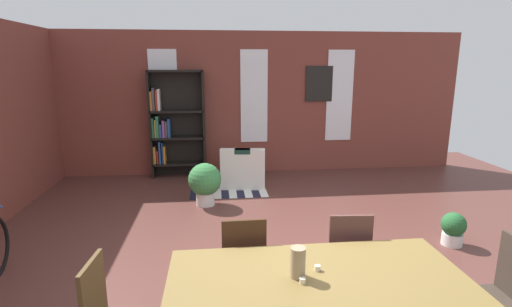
% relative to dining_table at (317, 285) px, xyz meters
% --- Properties ---
extents(ground_plane, '(10.89, 10.89, 0.00)m').
position_rel_dining_table_xyz_m(ground_plane, '(0.11, 1.24, -0.69)').
color(ground_plane, brown).
extents(back_wall_brick, '(8.69, 0.12, 2.87)m').
position_rel_dining_table_xyz_m(back_wall_brick, '(0.11, 5.49, 0.75)').
color(back_wall_brick, brown).
rests_on(back_wall_brick, ground).
extents(window_pane_0, '(0.55, 0.02, 1.86)m').
position_rel_dining_table_xyz_m(window_pane_0, '(-1.69, 5.42, 0.89)').
color(window_pane_0, white).
extents(window_pane_1, '(0.55, 0.02, 1.86)m').
position_rel_dining_table_xyz_m(window_pane_1, '(0.11, 5.42, 0.89)').
color(window_pane_1, white).
extents(window_pane_2, '(0.55, 0.02, 1.86)m').
position_rel_dining_table_xyz_m(window_pane_2, '(1.90, 5.42, 0.89)').
color(window_pane_2, white).
extents(dining_table, '(2.12, 0.98, 0.76)m').
position_rel_dining_table_xyz_m(dining_table, '(0.00, 0.00, 0.00)').
color(dining_table, brown).
rests_on(dining_table, ground).
extents(vase_on_table, '(0.11, 0.11, 0.22)m').
position_rel_dining_table_xyz_m(vase_on_table, '(-0.14, -0.00, 0.19)').
color(vase_on_table, '#998466').
rests_on(vase_on_table, dining_table).
extents(tealight_candle_0, '(0.04, 0.04, 0.04)m').
position_rel_dining_table_xyz_m(tealight_candle_0, '(-0.13, -0.09, 0.09)').
color(tealight_candle_0, silver).
rests_on(tealight_candle_0, dining_table).
extents(tealight_candle_1, '(0.04, 0.04, 0.04)m').
position_rel_dining_table_xyz_m(tealight_candle_1, '(0.02, 0.07, 0.09)').
color(tealight_candle_1, silver).
rests_on(tealight_candle_1, dining_table).
extents(dining_chair_head_right, '(0.41, 0.41, 0.95)m').
position_rel_dining_table_xyz_m(dining_chair_head_right, '(1.43, -0.00, -0.17)').
color(dining_chair_head_right, '#372D25').
rests_on(dining_chair_head_right, ground).
extents(dining_chair_far_right, '(0.43, 0.43, 0.95)m').
position_rel_dining_table_xyz_m(dining_chair_far_right, '(0.47, 0.72, -0.17)').
color(dining_chair_far_right, '#50302D').
rests_on(dining_chair_far_right, ground).
extents(dining_chair_far_left, '(0.41, 0.41, 0.95)m').
position_rel_dining_table_xyz_m(dining_chair_far_left, '(-0.48, 0.72, -0.17)').
color(dining_chair_far_left, '#3B2315').
rests_on(dining_chair_far_left, ground).
extents(bookshelf_tall, '(1.07, 0.29, 2.12)m').
position_rel_dining_table_xyz_m(bookshelf_tall, '(-1.52, 5.26, 0.37)').
color(bookshelf_tall, black).
rests_on(bookshelf_tall, ground).
extents(armchair_white, '(0.89, 0.89, 0.75)m').
position_rel_dining_table_xyz_m(armchair_white, '(-0.19, 4.54, -0.41)').
color(armchair_white, silver).
rests_on(armchair_white, ground).
extents(potted_plant_by_shelf, '(0.53, 0.53, 0.69)m').
position_rel_dining_table_xyz_m(potted_plant_by_shelf, '(-0.88, 3.54, -0.30)').
color(potted_plant_by_shelf, silver).
rests_on(potted_plant_by_shelf, ground).
extents(potted_plant_corner, '(0.30, 0.30, 0.42)m').
position_rel_dining_table_xyz_m(potted_plant_corner, '(2.24, 1.78, -0.46)').
color(potted_plant_corner, silver).
rests_on(potted_plant_corner, ground).
extents(striped_rug, '(1.35, 0.90, 0.01)m').
position_rel_dining_table_xyz_m(striped_rug, '(-0.48, 4.24, -0.68)').
color(striped_rug, '#1E1E33').
rests_on(striped_rug, ground).
extents(framed_picture, '(0.56, 0.03, 0.72)m').
position_rel_dining_table_xyz_m(framed_picture, '(1.45, 5.42, 1.14)').
color(framed_picture, black).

